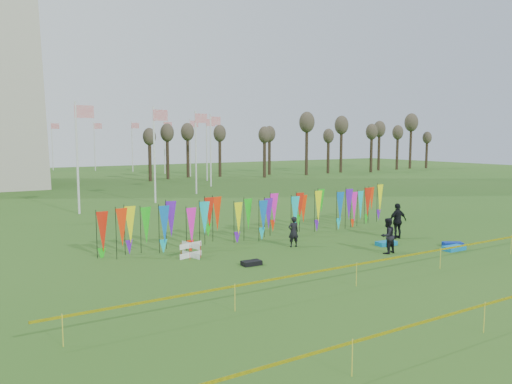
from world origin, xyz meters
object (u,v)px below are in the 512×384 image
person_left (293,232)px  kite_bag_teal (454,248)px  person_mid (387,236)px  kite_bag_blue (453,244)px  person_right (398,221)px  box_kite (191,250)px  kite_bag_turquoise (386,243)px  kite_bag_black (251,263)px

person_left → kite_bag_teal: person_left is taller
person_mid → kite_bag_blue: bearing=164.9°
person_right → box_kite: bearing=-1.4°
kite_bag_turquoise → box_kite: bearing=163.8°
person_mid → kite_bag_turquoise: bearing=-141.5°
person_right → kite_bag_turquoise: 2.23m
box_kite → person_right: 11.57m
person_left → kite_bag_turquoise: bearing=162.4°
person_left → kite_bag_turquoise: person_left is taller
box_kite → kite_bag_black: 3.10m
person_right → kite_bag_turquoise: bearing=35.5°
kite_bag_turquoise → kite_bag_black: 7.91m
kite_bag_blue → kite_bag_black: bearing=168.8°
person_mid → person_left: bearing=-56.2°
box_kite → kite_bag_blue: bearing=-20.8°
person_left → kite_bag_teal: bearing=152.7°
person_left → person_mid: (2.96, -3.49, 0.08)m
kite_bag_black → kite_bag_teal: size_ratio=0.73×
person_mid → person_right: person_right is taller
person_left → kite_bag_blue: person_left is taller
person_left → person_right: (6.06, -1.25, 0.19)m
box_kite → kite_bag_teal: (11.58, -5.32, -0.25)m
kite_bag_blue → kite_bag_black: size_ratio=1.13×
box_kite → person_mid: person_mid is taller
kite_bag_turquoise → kite_bag_black: size_ratio=1.26×
kite_bag_turquoise → kite_bag_blue: 3.33m
person_left → person_right: person_right is taller
box_kite → kite_bag_teal: size_ratio=0.62×
box_kite → kite_bag_turquoise: bearing=-16.2°
box_kite → person_left: bearing=-6.2°
person_mid → person_right: (3.11, 2.24, 0.12)m
box_kite → person_mid: 9.26m
kite_bag_teal → person_mid: bearing=159.2°
person_mid → kite_bag_black: 6.83m
kite_bag_black → person_left: bearing=28.7°
person_left → person_right: bearing=178.2°
person_left → kite_bag_turquoise: 4.83m
kite_bag_black → person_mid: bearing=-12.7°
person_mid → kite_bag_teal: size_ratio=1.48×
person_left → person_right: size_ratio=0.80×
kite_bag_blue → box_kite: bearing=159.2°
box_kite → kite_bag_teal: 12.74m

